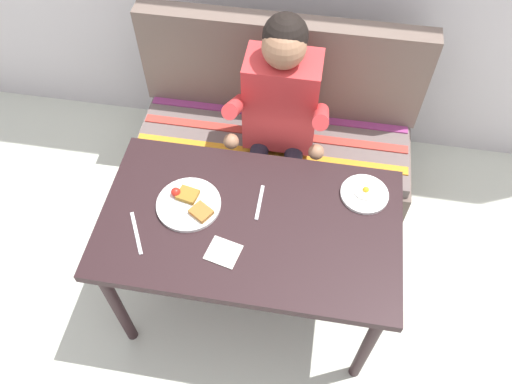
{
  "coord_description": "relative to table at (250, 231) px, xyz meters",
  "views": [
    {
      "loc": [
        0.2,
        -1.07,
        2.42
      ],
      "look_at": [
        0.0,
        0.15,
        0.72
      ],
      "focal_mm": 35.54,
      "sensor_mm": 36.0,
      "label": 1
    }
  ],
  "objects": [
    {
      "name": "plate_eggs",
      "position": [
        0.44,
        0.2,
        0.09
      ],
      "size": [
        0.2,
        0.2,
        0.04
      ],
      "color": "white",
      "rests_on": "table"
    },
    {
      "name": "table",
      "position": [
        0.0,
        0.0,
        0.0
      ],
      "size": [
        1.2,
        0.7,
        0.73
      ],
      "color": "black",
      "rests_on": "ground"
    },
    {
      "name": "plate_breakfast",
      "position": [
        -0.25,
        0.03,
        0.09
      ],
      "size": [
        0.26,
        0.26,
        0.05
      ],
      "color": "white",
      "rests_on": "table"
    },
    {
      "name": "napkin",
      "position": [
        -0.07,
        -0.16,
        0.09
      ],
      "size": [
        0.14,
        0.13,
        0.01
      ],
      "primitive_type": "cube",
      "rotation": [
        0.0,
        0.0,
        -0.23
      ],
      "color": "silver",
      "rests_on": "table"
    },
    {
      "name": "couch",
      "position": [
        0.0,
        0.76,
        -0.32
      ],
      "size": [
        1.44,
        0.56,
        1.0
      ],
      "color": "#69584F",
      "rests_on": "ground"
    },
    {
      "name": "knife",
      "position": [
        -0.43,
        -0.13,
        0.08
      ],
      "size": [
        0.11,
        0.18,
        0.0
      ],
      "primitive_type": "cube",
      "rotation": [
        0.0,
        0.0,
        0.48
      ],
      "color": "silver",
      "rests_on": "table"
    },
    {
      "name": "ground_plane",
      "position": [
        0.0,
        0.0,
        -0.65
      ],
      "size": [
        8.0,
        8.0,
        0.0
      ],
      "primitive_type": "plane",
      "color": "silver"
    },
    {
      "name": "fork",
      "position": [
        0.02,
        0.09,
        0.08
      ],
      "size": [
        0.01,
        0.17,
        0.0
      ],
      "primitive_type": "cube",
      "rotation": [
        0.0,
        0.0,
        0.0
      ],
      "color": "silver",
      "rests_on": "table"
    },
    {
      "name": "person",
      "position": [
        0.04,
        0.59,
        0.09
      ],
      "size": [
        0.45,
        0.61,
        1.21
      ],
      "color": "red",
      "rests_on": "ground"
    }
  ]
}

